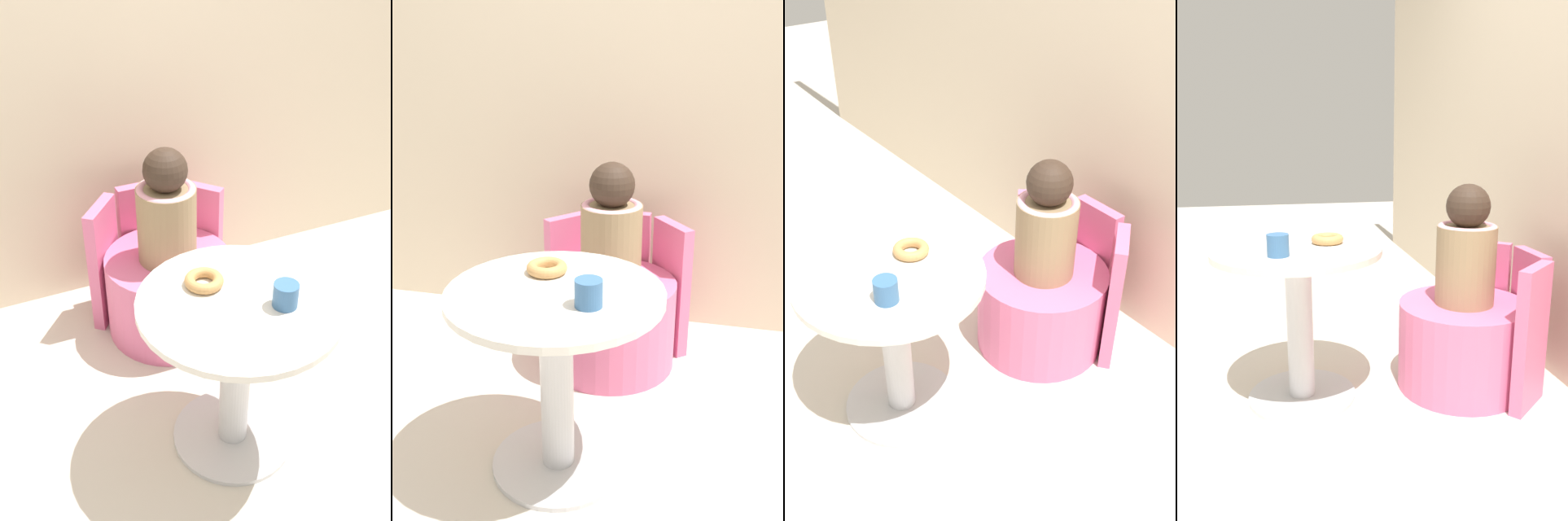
# 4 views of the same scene
# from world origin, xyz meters

# --- Properties ---
(ground_plane) EXTENTS (12.00, 12.00, 0.00)m
(ground_plane) POSITION_xyz_m (0.00, 0.00, 0.00)
(ground_plane) COLOR beige
(back_wall) EXTENTS (6.00, 0.06, 2.40)m
(back_wall) POSITION_xyz_m (0.00, 1.13, 1.20)
(back_wall) COLOR beige
(back_wall) RESTS_ON ground_plane
(round_table) EXTENTS (0.66, 0.66, 0.63)m
(round_table) POSITION_xyz_m (-0.09, -0.02, 0.42)
(round_table) COLOR silver
(round_table) RESTS_ON ground_plane
(tub_chair) EXTENTS (0.54, 0.54, 0.37)m
(tub_chair) POSITION_xyz_m (-0.06, 0.66, 0.19)
(tub_chair) COLOR #DB6693
(tub_chair) RESTS_ON ground_plane
(booth_backrest) EXTENTS (0.64, 0.23, 0.58)m
(booth_backrest) POSITION_xyz_m (-0.06, 0.88, 0.29)
(booth_backrest) COLOR #DB6693
(booth_backrest) RESTS_ON ground_plane
(child_figure) EXTENTS (0.24, 0.24, 0.49)m
(child_figure) POSITION_xyz_m (-0.06, 0.66, 0.60)
(child_figure) COLOR #937A56
(child_figure) RESTS_ON tub_chair
(donut) EXTENTS (0.13, 0.13, 0.04)m
(donut) POSITION_xyz_m (-0.16, 0.10, 0.65)
(donut) COLOR tan
(donut) RESTS_ON round_table
(cup) EXTENTS (0.08, 0.08, 0.08)m
(cup) POSITION_xyz_m (0.03, -0.09, 0.67)
(cup) COLOR #386699
(cup) RESTS_ON round_table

